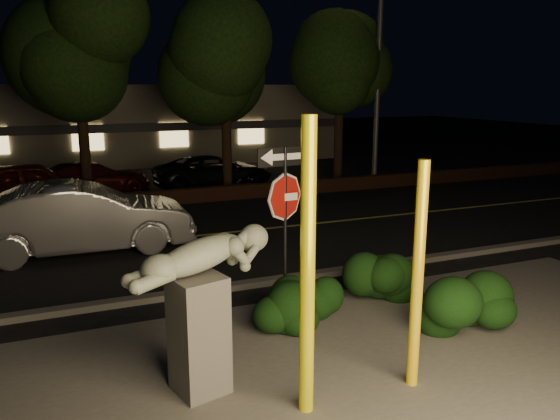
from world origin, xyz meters
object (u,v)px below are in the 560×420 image
object	(u,v)px
yellow_pole_right	(418,277)
silver_sedan	(82,218)
streetlight	(374,27)
parked_car_dark	(213,172)
signpost	(285,197)
sculpture	(200,297)
yellow_pole_left	(307,271)
parked_car_darkred	(91,178)
parked_car_red	(33,182)

from	to	relation	value
yellow_pole_right	silver_sedan	world-z (taller)	yellow_pole_right
streetlight	parked_car_dark	distance (m)	8.30
parked_car_dark	signpost	bearing A→B (deg)	166.20
sculpture	parked_car_dark	world-z (taller)	sculpture
sculpture	yellow_pole_left	bearing A→B (deg)	-55.87
yellow_pole_left	parked_car_darkred	world-z (taller)	yellow_pole_left
parked_car_darkred	parked_car_dark	size ratio (longest dim) A/B	0.92
yellow_pole_right	silver_sedan	xyz separation A→B (m)	(-3.69, 8.01, -0.67)
yellow_pole_left	parked_car_red	distance (m)	15.13
yellow_pole_left	streetlight	world-z (taller)	streetlight
streetlight	silver_sedan	size ratio (longest dim) A/B	2.01
silver_sedan	parked_car_darkred	distance (m)	7.48
signpost	parked_car_red	size ratio (longest dim) A/B	0.70
yellow_pole_right	silver_sedan	distance (m)	8.85
sculpture	streetlight	world-z (taller)	streetlight
sculpture	streetlight	xyz separation A→B (m)	(10.13, 12.45, 4.80)
sculpture	parked_car_darkred	world-z (taller)	sculpture
silver_sedan	signpost	bearing A→B (deg)	-149.19
yellow_pole_right	parked_car_dark	world-z (taller)	yellow_pole_right
sculpture	parked_car_darkred	bearing A→B (deg)	77.16
parked_car_darkred	sculpture	bearing A→B (deg)	171.88
yellow_pole_right	sculpture	distance (m)	2.78
sculpture	parked_car_darkred	size ratio (longest dim) A/B	0.50
sculpture	yellow_pole_right	bearing A→B (deg)	-34.06
parked_car_red	parked_car_darkred	size ratio (longest dim) A/B	0.99
yellow_pole_right	streetlight	bearing A→B (deg)	60.68
yellow_pole_left	silver_sedan	xyz separation A→B (m)	(-2.13, 8.01, -0.96)
streetlight	yellow_pole_right	bearing A→B (deg)	-97.95
sculpture	parked_car_darkred	distance (m)	14.54
signpost	streetlight	xyz separation A→B (m)	(8.17, 10.57, 4.03)
signpost	silver_sedan	distance (m)	6.15
sculpture	parked_car_dark	bearing A→B (deg)	59.35
streetlight	silver_sedan	bearing A→B (deg)	-133.03
streetlight	parked_car_red	size ratio (longest dim) A/B	2.45
yellow_pole_left	silver_sedan	distance (m)	8.34
sculpture	silver_sedan	size ratio (longest dim) A/B	0.42
yellow_pole_left	signpost	size ratio (longest dim) A/B	1.23
sculpture	signpost	bearing A→B (deg)	29.37
yellow_pole_left	sculpture	size ratio (longest dim) A/B	1.70
yellow_pole_right	parked_car_dark	bearing A→B (deg)	84.28
yellow_pole_right	streetlight	size ratio (longest dim) A/B	0.30
parked_car_red	yellow_pole_right	bearing A→B (deg)	-167.52
yellow_pole_right	parked_car_red	xyz separation A→B (m)	(-4.93, 14.71, -0.80)
yellow_pole_left	parked_car_red	world-z (taller)	yellow_pole_left
signpost	parked_car_dark	xyz separation A→B (m)	(2.17, 12.29, -1.44)
signpost	parked_car_darkred	bearing A→B (deg)	96.19
yellow_pole_right	signpost	world-z (taller)	yellow_pole_right
parked_car_darkred	parked_car_dark	bearing A→B (deg)	-104.12
streetlight	parked_car_darkred	xyz separation A→B (m)	(-10.53, 2.07, -5.50)
yellow_pole_left	signpost	world-z (taller)	yellow_pole_left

